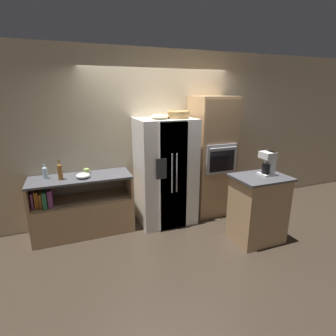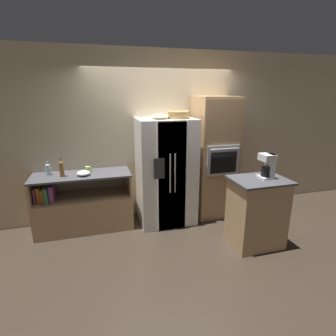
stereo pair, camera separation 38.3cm
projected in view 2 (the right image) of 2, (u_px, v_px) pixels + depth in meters
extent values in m
plane|color=#382D23|center=(168.00, 220.00, 4.53)|extent=(20.00, 20.00, 0.00)
cube|color=beige|center=(161.00, 136.00, 4.53)|extent=(12.00, 0.06, 2.80)
cube|color=tan|center=(85.00, 212.00, 4.20)|extent=(1.47, 0.58, 0.54)
cube|color=tan|center=(83.00, 196.00, 4.12)|extent=(1.42, 0.53, 0.02)
cube|color=tan|center=(32.00, 191.00, 3.89)|extent=(0.04, 0.58, 0.34)
cube|color=tan|center=(129.00, 182.00, 4.26)|extent=(0.04, 0.58, 0.34)
cube|color=#4C4C51|center=(81.00, 175.00, 4.03)|extent=(1.47, 0.58, 0.03)
cube|color=#934784|center=(36.00, 194.00, 3.89)|extent=(0.03, 0.27, 0.22)
cube|color=orange|center=(40.00, 193.00, 3.90)|extent=(0.05, 0.26, 0.23)
cube|color=orange|center=(44.00, 194.00, 3.92)|extent=(0.04, 0.31, 0.20)
cube|color=#337A4C|center=(48.00, 192.00, 3.93)|extent=(0.06, 0.41, 0.24)
cube|color=#934784|center=(52.00, 191.00, 3.95)|extent=(0.06, 0.37, 0.25)
cube|color=white|center=(166.00, 171.00, 4.31)|extent=(0.90, 0.72, 1.73)
cube|color=white|center=(172.00, 178.00, 3.96)|extent=(0.45, 0.02, 1.70)
cube|color=white|center=(173.00, 178.00, 3.97)|extent=(0.45, 0.02, 1.70)
cylinder|color=#B2B2B7|center=(170.00, 174.00, 3.91)|extent=(0.02, 0.02, 0.61)
cylinder|color=#B2B2B7|center=(175.00, 173.00, 3.93)|extent=(0.02, 0.02, 0.61)
cube|color=#2D2D33|center=(159.00, 169.00, 3.85)|extent=(0.16, 0.01, 0.31)
cube|color=tan|center=(214.00, 158.00, 4.54)|extent=(0.68, 0.63, 2.06)
cube|color=#ADADB2|center=(223.00, 160.00, 4.22)|extent=(0.56, 0.04, 0.50)
cube|color=black|center=(224.00, 163.00, 4.21)|extent=(0.46, 0.01, 0.35)
cylinder|color=#B2B2B7|center=(225.00, 149.00, 4.14)|extent=(0.49, 0.02, 0.02)
cube|color=#A68259|center=(225.00, 121.00, 4.06)|extent=(0.64, 0.01, 0.67)
cube|color=tan|center=(256.00, 213.00, 3.68)|extent=(0.69, 0.53, 0.96)
cube|color=#4C4C51|center=(260.00, 180.00, 3.54)|extent=(0.75, 0.58, 0.03)
cylinder|color=tan|center=(179.00, 115.00, 4.03)|extent=(0.33, 0.33, 0.10)
torus|color=tan|center=(179.00, 112.00, 4.01)|extent=(0.35, 0.35, 0.03)
ellipsoid|color=beige|center=(160.00, 116.00, 3.97)|extent=(0.28, 0.28, 0.07)
cylinder|color=silver|center=(48.00, 170.00, 3.96)|extent=(0.07, 0.07, 0.15)
cone|color=silver|center=(47.00, 164.00, 3.94)|extent=(0.07, 0.07, 0.04)
cylinder|color=silver|center=(47.00, 162.00, 3.93)|extent=(0.02, 0.02, 0.02)
cylinder|color=brown|center=(62.00, 170.00, 3.88)|extent=(0.07, 0.07, 0.21)
cone|color=brown|center=(61.00, 161.00, 3.85)|extent=(0.07, 0.07, 0.04)
cylinder|color=brown|center=(60.00, 159.00, 3.84)|extent=(0.02, 0.02, 0.04)
cylinder|color=#B2D166|center=(88.00, 169.00, 4.11)|extent=(0.08, 0.08, 0.09)
torus|color=#B2D166|center=(91.00, 169.00, 4.12)|extent=(0.06, 0.01, 0.06)
ellipsoid|color=white|center=(83.00, 173.00, 3.94)|extent=(0.20, 0.20, 0.08)
cube|color=white|center=(265.00, 177.00, 3.59)|extent=(0.17, 0.20, 0.02)
cylinder|color=black|center=(265.00, 171.00, 3.56)|extent=(0.10, 0.10, 0.14)
cube|color=white|center=(270.00, 166.00, 3.56)|extent=(0.06, 0.17, 0.34)
cube|color=white|center=(267.00, 157.00, 3.51)|extent=(0.17, 0.20, 0.09)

